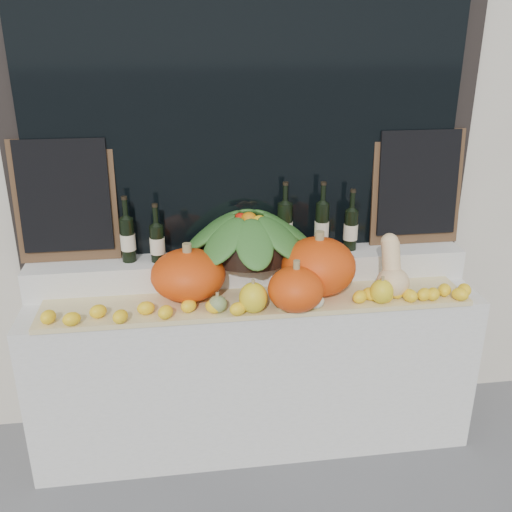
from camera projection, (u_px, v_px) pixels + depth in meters
storefront_facade at (236, 9)px, 3.09m from camera, size 7.00×0.94×4.50m
display_sill at (254, 367)px, 3.10m from camera, size 2.30×0.55×0.88m
rear_tier at (250, 268)px, 3.04m from camera, size 2.30×0.25×0.16m
straw_bedding at (257, 302)px, 2.82m from camera, size 2.10×0.32×0.02m
pumpkin_left at (188, 275)px, 2.80m from camera, size 0.48×0.48×0.25m
pumpkin_right at (318, 266)px, 2.84m from camera, size 0.40×0.40×0.29m
pumpkin_center at (296, 289)px, 2.68m from camera, size 0.35×0.35×0.21m
butternut_squash at (392, 272)px, 2.83m from camera, size 0.16×0.22×0.30m
decorative_gourds at (295, 297)px, 2.71m from camera, size 0.90×0.14×0.17m
lemon_heap at (261, 304)px, 2.70m from camera, size 2.20×0.16×0.06m
produce_bowl at (249, 234)px, 2.95m from camera, size 0.71×0.71×0.25m
wine_bottle_far_left at (128, 239)px, 2.89m from camera, size 0.08×0.08×0.34m
wine_bottle_near_left at (157, 243)px, 2.89m from camera, size 0.08×0.08×0.31m
wine_bottle_tall at (285, 227)px, 3.01m from camera, size 0.08×0.08×0.38m
wine_bottle_near_right at (322, 226)px, 3.01m from camera, size 0.08×0.08×0.38m
wine_bottle_far_right at (351, 229)px, 3.04m from camera, size 0.08×0.08×0.33m
chalkboard_left at (65, 199)px, 2.83m from camera, size 0.50×0.09×0.62m
chalkboard_right at (418, 186)px, 3.07m from camera, size 0.50×0.09×0.62m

